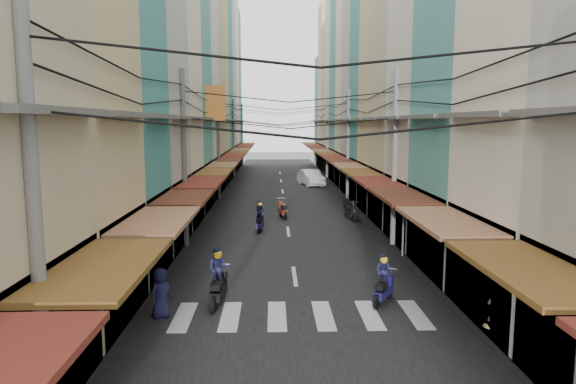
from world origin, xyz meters
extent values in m
plane|color=slate|center=(0.00, 0.00, 0.00)|extent=(160.00, 160.00, 0.00)
cube|color=black|center=(0.00, 20.00, 0.01)|extent=(10.00, 80.00, 0.02)
cube|color=gray|center=(-6.50, 20.00, 0.03)|extent=(3.00, 80.00, 0.06)
cube|color=gray|center=(6.50, 20.00, 0.03)|extent=(3.00, 80.00, 0.06)
cube|color=silver|center=(-3.50, -6.00, 0.03)|extent=(0.55, 2.40, 0.01)
cube|color=silver|center=(-2.10, -6.00, 0.03)|extent=(0.55, 2.40, 0.01)
cube|color=silver|center=(-0.70, -6.00, 0.03)|extent=(0.55, 2.40, 0.01)
cube|color=silver|center=(0.70, -6.00, 0.03)|extent=(0.55, 2.40, 0.01)
cube|color=silver|center=(2.10, -6.00, 0.03)|extent=(0.55, 2.40, 0.01)
cube|color=silver|center=(3.50, -6.00, 0.03)|extent=(0.55, 2.40, 0.01)
cube|color=black|center=(-5.60, -10.98, 1.60)|extent=(1.20, 4.53, 3.20)
cube|color=brown|center=(-4.10, -10.98, 3.00)|extent=(1.80, 4.34, 0.12)
cube|color=#595651|center=(-4.75, -10.98, 6.00)|extent=(0.50, 4.24, 0.15)
cube|color=#D5BB85|center=(-8.00, -6.27, 7.90)|extent=(6.00, 4.70, 15.81)
cube|color=black|center=(-5.60, -6.27, 1.60)|extent=(1.20, 4.52, 3.20)
cube|color=#936143|center=(-4.10, -6.27, 3.00)|extent=(1.80, 4.33, 0.12)
cube|color=#595651|center=(-4.75, -6.27, 6.00)|extent=(0.50, 4.23, 0.15)
cube|color=teal|center=(-8.00, -1.76, 9.62)|extent=(6.00, 4.30, 19.25)
cube|color=black|center=(-5.60, -1.76, 1.60)|extent=(1.20, 4.13, 3.20)
cube|color=#5A2919|center=(-4.10, -1.76, 3.00)|extent=(1.80, 3.96, 0.12)
cube|color=#595651|center=(-4.75, -1.76, 6.00)|extent=(0.50, 3.87, 0.15)
cube|color=beige|center=(-8.00, 2.96, 10.47)|extent=(6.00, 5.14, 20.93)
cube|color=black|center=(-5.60, 2.96, 1.60)|extent=(1.20, 4.94, 3.20)
cube|color=maroon|center=(-4.10, 2.96, 3.00)|extent=(1.80, 4.73, 0.12)
cube|color=#595651|center=(-4.75, 2.96, 6.00)|extent=(0.50, 4.63, 0.15)
cube|color=#F1E6CC|center=(-8.00, 8.00, 8.72)|extent=(6.00, 4.95, 17.43)
cube|color=black|center=(-5.60, 8.00, 1.60)|extent=(1.20, 4.75, 3.20)
cube|color=brown|center=(-4.10, 8.00, 3.00)|extent=(1.80, 4.56, 0.12)
cube|color=#595651|center=(-4.75, 8.00, 6.00)|extent=(0.50, 4.46, 0.15)
cube|color=#53A099|center=(-8.00, 12.98, 8.16)|extent=(6.00, 4.99, 16.32)
cube|color=black|center=(-5.60, 12.98, 1.60)|extent=(1.20, 4.80, 3.20)
cube|color=#936143|center=(-4.10, 12.98, 3.00)|extent=(1.80, 4.60, 0.12)
cube|color=#595651|center=(-4.75, 12.98, 6.00)|extent=(0.50, 4.50, 0.15)
cube|color=silver|center=(-8.00, 17.80, 11.44)|extent=(6.00, 4.65, 22.87)
cube|color=black|center=(-5.60, 17.80, 1.60)|extent=(1.20, 4.46, 3.20)
cube|color=#5A2919|center=(-4.10, 17.80, 3.00)|extent=(1.80, 4.27, 0.12)
cube|color=#595651|center=(-4.75, 17.80, 6.00)|extent=(0.50, 4.18, 0.15)
cube|color=#CBB58F|center=(-8.00, 22.57, 10.29)|extent=(6.00, 4.89, 20.58)
cube|color=black|center=(-5.60, 22.57, 1.60)|extent=(1.20, 4.70, 3.20)
cube|color=maroon|center=(-4.10, 22.57, 3.00)|extent=(1.80, 4.50, 0.12)
cube|color=#595651|center=(-4.75, 22.57, 6.00)|extent=(0.50, 4.40, 0.15)
cube|color=#D5BB85|center=(-8.00, 27.27, 9.22)|extent=(6.00, 4.52, 18.44)
cube|color=black|center=(-5.60, 27.27, 1.60)|extent=(1.20, 4.34, 3.20)
cube|color=brown|center=(-4.10, 27.27, 3.00)|extent=(1.80, 4.16, 0.12)
cube|color=#595651|center=(-4.75, 27.27, 6.00)|extent=(0.50, 4.07, 0.15)
cube|color=teal|center=(-8.00, 32.13, 10.31)|extent=(6.00, 5.20, 20.63)
cube|color=black|center=(-5.60, 32.13, 1.60)|extent=(1.20, 4.99, 3.20)
cube|color=#936143|center=(-4.10, 32.13, 3.00)|extent=(1.80, 4.78, 0.12)
cube|color=#595651|center=(-4.75, 32.13, 6.00)|extent=(0.50, 4.68, 0.15)
cube|color=beige|center=(-8.00, 37.20, 11.85)|extent=(6.00, 4.94, 23.70)
cube|color=black|center=(-5.60, 37.20, 1.60)|extent=(1.20, 4.74, 3.20)
cube|color=#5A2919|center=(-4.10, 37.20, 3.00)|extent=(1.80, 4.55, 0.12)
cube|color=#595651|center=(-4.75, 37.20, 6.00)|extent=(0.50, 4.45, 0.15)
cube|color=#F1E6CC|center=(-8.00, 42.14, 10.56)|extent=(6.00, 4.96, 21.12)
cube|color=black|center=(-5.60, 42.14, 1.60)|extent=(1.20, 4.76, 3.20)
cube|color=maroon|center=(-4.10, 42.14, 3.00)|extent=(1.80, 4.56, 0.12)
cube|color=#595651|center=(-4.75, 42.14, 6.00)|extent=(0.50, 4.46, 0.15)
cube|color=#53A099|center=(-8.00, 47.14, 9.95)|extent=(6.00, 5.04, 19.90)
cube|color=black|center=(-5.60, 47.14, 1.60)|extent=(1.20, 4.84, 3.20)
cube|color=brown|center=(-4.10, 47.14, 3.00)|extent=(1.80, 4.64, 0.12)
cube|color=#595651|center=(-4.75, 47.14, 6.00)|extent=(0.50, 4.54, 0.15)
cube|color=#4E2D11|center=(-4.40, 12.00, 7.00)|extent=(1.20, 0.40, 2.20)
cube|color=brown|center=(4.10, -11.40, 3.00)|extent=(1.80, 4.35, 0.12)
cube|color=#595651|center=(4.75, -11.40, 6.00)|extent=(0.50, 4.25, 0.15)
cube|color=black|center=(5.60, -6.55, 1.60)|extent=(1.20, 4.78, 3.20)
cube|color=#936143|center=(4.10, -6.55, 3.00)|extent=(1.80, 4.58, 0.12)
cube|color=#595651|center=(4.75, -6.55, 6.00)|extent=(0.50, 4.48, 0.15)
cube|color=#53A099|center=(8.00, -1.55, 7.54)|extent=(6.00, 5.03, 15.08)
cube|color=black|center=(5.60, -1.55, 1.60)|extent=(1.20, 4.83, 3.20)
cube|color=#5A2919|center=(4.10, -1.55, 3.00)|extent=(1.80, 4.63, 0.12)
cube|color=#595651|center=(4.75, -1.55, 6.00)|extent=(0.50, 4.53, 0.15)
cube|color=silver|center=(8.00, 3.36, 10.83)|extent=(6.00, 4.79, 21.66)
cube|color=black|center=(5.60, 3.36, 1.60)|extent=(1.20, 4.60, 3.20)
cube|color=maroon|center=(4.10, 3.36, 3.00)|extent=(1.80, 4.41, 0.12)
cube|color=#595651|center=(4.75, 3.36, 6.00)|extent=(0.50, 4.31, 0.15)
cube|color=#CBB58F|center=(8.00, 8.02, 10.37)|extent=(6.00, 4.52, 20.74)
cube|color=black|center=(5.60, 8.02, 1.60)|extent=(1.20, 4.34, 3.20)
cube|color=brown|center=(4.10, 8.02, 3.00)|extent=(1.80, 4.16, 0.12)
cube|color=#595651|center=(4.75, 8.02, 6.00)|extent=(0.50, 4.07, 0.15)
cube|color=#D5BB85|center=(8.00, 12.34, 7.06)|extent=(6.00, 4.12, 14.13)
cube|color=black|center=(5.60, 12.34, 1.60)|extent=(1.20, 3.96, 3.20)
cube|color=#936143|center=(4.10, 12.34, 3.00)|extent=(1.80, 3.79, 0.12)
cube|color=#595651|center=(4.75, 12.34, 6.00)|extent=(0.50, 3.71, 0.15)
cube|color=teal|center=(8.00, 16.61, 8.84)|extent=(6.00, 4.40, 17.68)
cube|color=black|center=(5.60, 16.61, 1.60)|extent=(1.20, 4.23, 3.20)
cube|color=#5A2919|center=(4.10, 16.61, 3.00)|extent=(1.80, 4.05, 0.12)
cube|color=#595651|center=(4.75, 16.61, 6.00)|extent=(0.50, 3.96, 0.15)
cube|color=beige|center=(8.00, 21.13, 11.30)|extent=(6.00, 4.64, 22.59)
cube|color=black|center=(5.60, 21.13, 1.60)|extent=(1.20, 4.45, 3.20)
cube|color=maroon|center=(4.10, 21.13, 3.00)|extent=(1.80, 4.26, 0.12)
cube|color=#595651|center=(4.75, 21.13, 6.00)|extent=(0.50, 4.17, 0.15)
cube|color=#F1E6CC|center=(8.00, 25.45, 10.63)|extent=(6.00, 4.00, 21.25)
cube|color=black|center=(5.60, 25.45, 1.60)|extent=(1.20, 3.84, 3.20)
cube|color=brown|center=(4.10, 25.45, 3.00)|extent=(1.80, 3.68, 0.12)
cube|color=#595651|center=(4.75, 25.45, 6.00)|extent=(0.50, 3.60, 0.15)
cube|color=#53A099|center=(8.00, 29.95, 11.16)|extent=(6.00, 5.01, 22.33)
cube|color=black|center=(5.60, 29.95, 1.60)|extent=(1.20, 4.81, 3.20)
cube|color=#936143|center=(4.10, 29.95, 3.00)|extent=(1.80, 4.61, 0.12)
cube|color=#595651|center=(4.75, 29.95, 6.00)|extent=(0.50, 4.51, 0.15)
cube|color=silver|center=(8.00, 34.96, 9.86)|extent=(6.00, 5.00, 19.71)
cube|color=black|center=(5.60, 34.96, 1.60)|extent=(1.20, 4.80, 3.20)
cube|color=#5A2919|center=(4.10, 34.96, 3.00)|extent=(1.80, 4.60, 0.12)
cube|color=#595651|center=(4.75, 34.96, 6.00)|extent=(0.50, 4.50, 0.15)
cube|color=#CBB58F|center=(8.00, 39.61, 8.43)|extent=(6.00, 4.32, 16.86)
cube|color=black|center=(5.60, 39.61, 1.60)|extent=(1.20, 4.15, 3.20)
cube|color=maroon|center=(4.10, 39.61, 3.00)|extent=(1.80, 3.97, 0.12)
cube|color=#595651|center=(4.75, 39.61, 6.00)|extent=(0.50, 3.89, 0.15)
cube|color=#D5BB85|center=(8.00, 43.94, 9.98)|extent=(6.00, 4.33, 19.96)
cube|color=black|center=(5.60, 43.94, 1.60)|extent=(1.20, 4.16, 3.20)
cube|color=brown|center=(4.10, 43.94, 3.00)|extent=(1.80, 3.99, 0.12)
cube|color=#595651|center=(4.75, 43.94, 6.00)|extent=(0.50, 3.90, 0.15)
cube|color=teal|center=(8.00, 48.54, 7.17)|extent=(6.00, 4.88, 14.34)
cube|color=black|center=(5.60, 48.54, 1.60)|extent=(1.20, 4.68, 3.20)
cube|color=#936143|center=(4.10, 48.54, 3.00)|extent=(1.80, 4.49, 0.12)
cube|color=#595651|center=(4.75, 48.54, 6.00)|extent=(0.50, 4.39, 0.15)
cylinder|color=slate|center=(-4.90, -12.00, 4.10)|extent=(0.26, 0.26, 8.20)
cylinder|color=slate|center=(-4.90, 3.00, 4.10)|extent=(0.26, 0.26, 8.20)
cylinder|color=slate|center=(4.90, 3.00, 4.10)|extent=(0.26, 0.26, 8.20)
cylinder|color=slate|center=(-4.90, 18.00, 4.10)|extent=(0.26, 0.26, 8.20)
cylinder|color=slate|center=(4.90, 18.00, 4.10)|extent=(0.26, 0.26, 8.20)
cylinder|color=slate|center=(-4.90, 33.00, 4.10)|extent=(0.26, 0.26, 8.20)
cylinder|color=slate|center=(4.90, 33.00, 4.10)|extent=(0.26, 0.26, 8.20)
cylinder|color=slate|center=(-4.90, 48.00, 4.10)|extent=(0.26, 0.26, 8.20)
cylinder|color=slate|center=(4.90, 48.00, 4.10)|extent=(0.26, 0.26, 8.20)
imported|color=silver|center=(2.69, 26.25, 0.00)|extent=(5.49, 3.10, 1.82)
imported|color=black|center=(7.50, -1.44, 0.00)|extent=(1.66, 0.76, 1.10)
cylinder|color=black|center=(-2.56, -4.33, 0.27)|extent=(0.10, 0.53, 0.53)
cylinder|color=black|center=(-2.56, -5.67, 0.27)|extent=(0.10, 0.53, 0.53)
cube|color=black|center=(-2.56, -5.00, 0.43)|extent=(0.35, 1.18, 0.29)
cube|color=black|center=(-2.56, -5.26, 0.74)|extent=(0.33, 0.57, 0.18)
cube|color=black|center=(-2.56, -4.43, 0.67)|extent=(0.31, 0.29, 0.57)
imported|color=#201F49|center=(-2.56, -5.00, 0.57)|extent=(0.54, 0.38, 1.36)
sphere|color=yellow|center=(-2.56, -5.00, 1.59)|extent=(0.29, 0.29, 0.29)
cylinder|color=black|center=(2.72, -4.41, 0.23)|extent=(0.09, 0.47, 0.47)
cylinder|color=black|center=(2.72, -5.59, 0.23)|extent=(0.09, 0.47, 0.47)
cube|color=#1A1551|center=(2.72, -5.00, 0.38)|extent=(0.31, 1.04, 0.25)
cube|color=black|center=(2.72, -5.23, 0.65)|extent=(0.29, 0.50, 0.16)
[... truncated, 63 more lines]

